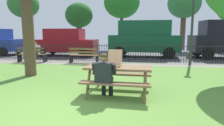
% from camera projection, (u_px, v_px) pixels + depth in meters
% --- Properties ---
extents(ground, '(28.00, 11.62, 0.02)m').
position_uv_depth(ground, '(82.00, 89.00, 6.04)').
color(ground, '#62933C').
extents(cobblestone_walkway, '(28.00, 1.40, 0.01)m').
position_uv_depth(cobblestone_walkway, '(107.00, 63.00, 11.05)').
color(cobblestone_walkway, gray).
extents(street_asphalt, '(28.00, 6.58, 0.01)m').
position_uv_depth(street_asphalt, '(115.00, 55.00, 14.96)').
color(street_asphalt, '#515154').
extents(picnic_table_foreground, '(1.90, 1.60, 0.79)m').
position_uv_depth(picnic_table_foreground, '(118.00, 73.00, 5.51)').
color(picnic_table_foreground, brown).
rests_on(picnic_table_foreground, ground).
extents(pizza_box_open, '(0.43, 0.48, 0.45)m').
position_uv_depth(pizza_box_open, '(114.00, 63.00, 5.56)').
color(pizza_box_open, tan).
rests_on(pizza_box_open, picnic_table_foreground).
extents(adult_at_table, '(0.62, 0.61, 1.19)m').
position_uv_depth(adult_at_table, '(104.00, 74.00, 5.06)').
color(adult_at_table, black).
rests_on(adult_at_table, ground).
extents(iron_fence_streetside, '(21.53, 0.03, 1.01)m').
position_uv_depth(iron_fence_streetside, '(109.00, 53.00, 11.66)').
color(iron_fence_streetside, black).
rests_on(iron_fence_streetside, ground).
extents(park_bench_left, '(1.61, 0.50, 0.85)m').
position_uv_depth(park_bench_left, '(32.00, 55.00, 11.38)').
color(park_bench_left, brown).
rests_on(park_bench_left, ground).
extents(park_bench_center, '(1.63, 0.59, 0.85)m').
position_uv_depth(park_bench_center, '(84.00, 56.00, 11.01)').
color(park_bench_center, brown).
rests_on(park_bench_center, ground).
extents(person_on_park_bench, '(0.61, 0.59, 1.19)m').
position_uv_depth(person_on_park_bench, '(35.00, 51.00, 11.34)').
color(person_on_park_bench, '#4C4C4C').
rests_on(person_on_park_bench, ground).
extents(lamp_post_walkway, '(0.28, 0.28, 3.94)m').
position_uv_depth(lamp_post_walkway, '(193.00, 18.00, 10.11)').
color(lamp_post_walkway, '#2D382D').
rests_on(lamp_post_walkway, ground).
extents(parked_car_center, '(4.44, 1.99, 1.94)m').
position_uv_depth(parked_car_center, '(66.00, 42.00, 14.46)').
color(parked_car_center, maroon).
rests_on(parked_car_center, ground).
extents(parked_car_right, '(4.81, 2.30, 2.46)m').
position_uv_depth(parked_car_right, '(144.00, 38.00, 13.73)').
color(parked_car_right, '#134B31').
rests_on(parked_car_right, ground).
extents(far_tree_left, '(3.07, 3.07, 5.91)m').
position_uv_depth(far_tree_left, '(24.00, 5.00, 20.43)').
color(far_tree_left, brown).
rests_on(far_tree_left, ground).
extents(far_tree_midleft, '(2.72, 2.72, 4.59)m').
position_uv_depth(far_tree_midleft, '(79.00, 16.00, 19.90)').
color(far_tree_midleft, brown).
rests_on(far_tree_midleft, ground).
extents(far_tree_center, '(3.44, 3.44, 6.12)m').
position_uv_depth(far_tree_center, '(122.00, 2.00, 19.18)').
color(far_tree_center, brown).
rests_on(far_tree_center, ground).
extents(far_tree_midright, '(3.02, 3.02, 5.70)m').
position_uv_depth(far_tree_midright, '(184.00, 4.00, 18.51)').
color(far_tree_midright, brown).
rests_on(far_tree_midright, ground).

